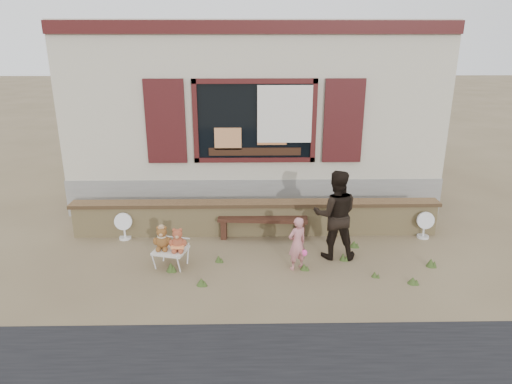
{
  "coord_description": "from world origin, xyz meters",
  "views": [
    {
      "loc": [
        -0.14,
        -7.24,
        3.67
      ],
      "look_at": [
        0.0,
        0.6,
        1.0
      ],
      "focal_mm": 32.0,
      "sensor_mm": 36.0,
      "label": 1
    }
  ],
  "objects_px": {
    "teddy_bear_right": "(178,239)",
    "adult": "(335,215)",
    "folding_chair": "(171,251)",
    "bench": "(263,222)",
    "teddy_bear_left": "(162,237)",
    "child": "(297,243)"
  },
  "relations": [
    {
      "from": "folding_chair",
      "to": "adult",
      "type": "height_order",
      "value": "adult"
    },
    {
      "from": "teddy_bear_left",
      "to": "teddy_bear_right",
      "type": "distance_m",
      "value": 0.28
    },
    {
      "from": "folding_chair",
      "to": "teddy_bear_right",
      "type": "height_order",
      "value": "teddy_bear_right"
    },
    {
      "from": "bench",
      "to": "adult",
      "type": "bearing_deg",
      "value": -29.41
    },
    {
      "from": "folding_chair",
      "to": "teddy_bear_left",
      "type": "xyz_separation_m",
      "value": [
        -0.14,
        0.04,
        0.23
      ]
    },
    {
      "from": "folding_chair",
      "to": "child",
      "type": "relative_size",
      "value": 0.67
    },
    {
      "from": "child",
      "to": "bench",
      "type": "bearing_deg",
      "value": -94.7
    },
    {
      "from": "teddy_bear_left",
      "to": "adult",
      "type": "xyz_separation_m",
      "value": [
        2.93,
        0.29,
        0.26
      ]
    },
    {
      "from": "folding_chair",
      "to": "adult",
      "type": "xyz_separation_m",
      "value": [
        2.79,
        0.32,
        0.5
      ]
    },
    {
      "from": "adult",
      "to": "teddy_bear_right",
      "type": "bearing_deg",
      "value": 11.88
    },
    {
      "from": "child",
      "to": "adult",
      "type": "distance_m",
      "value": 0.88
    },
    {
      "from": "teddy_bear_right",
      "to": "child",
      "type": "xyz_separation_m",
      "value": [
        1.96,
        -0.08,
        -0.06
      ]
    },
    {
      "from": "teddy_bear_right",
      "to": "child",
      "type": "bearing_deg",
      "value": 12.35
    },
    {
      "from": "teddy_bear_left",
      "to": "teddy_bear_right",
      "type": "bearing_deg",
      "value": -0.0
    },
    {
      "from": "bench",
      "to": "child",
      "type": "height_order",
      "value": "child"
    },
    {
      "from": "folding_chair",
      "to": "teddy_bear_left",
      "type": "distance_m",
      "value": 0.27
    },
    {
      "from": "adult",
      "to": "bench",
      "type": "bearing_deg",
      "value": -29.42
    },
    {
      "from": "teddy_bear_right",
      "to": "adult",
      "type": "xyz_separation_m",
      "value": [
        2.66,
        0.36,
        0.27
      ]
    },
    {
      "from": "folding_chair",
      "to": "teddy_bear_left",
      "type": "relative_size",
      "value": 1.51
    },
    {
      "from": "teddy_bear_right",
      "to": "adult",
      "type": "bearing_deg",
      "value": 22.42
    },
    {
      "from": "folding_chair",
      "to": "teddy_bear_right",
      "type": "distance_m",
      "value": 0.27
    },
    {
      "from": "bench",
      "to": "adult",
      "type": "height_order",
      "value": "adult"
    }
  ]
}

